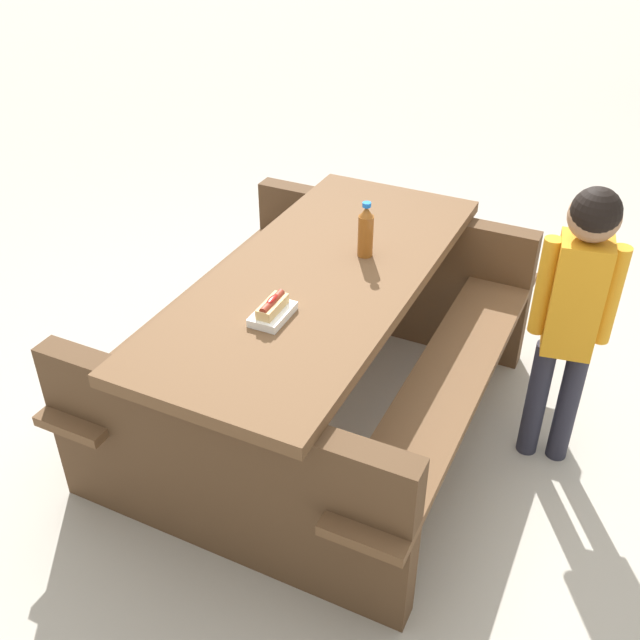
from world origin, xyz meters
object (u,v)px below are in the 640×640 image
object	(u,v)px
soda_bottle	(366,231)
hotdog_tray	(273,310)
picnic_table	(320,336)
child_in_coat	(576,298)

from	to	relation	value
soda_bottle	hotdog_tray	world-z (taller)	soda_bottle
picnic_table	child_in_coat	bearing A→B (deg)	92.08
picnic_table	child_in_coat	distance (m)	1.01
child_in_coat	hotdog_tray	bearing A→B (deg)	-69.40
picnic_table	soda_bottle	world-z (taller)	soda_bottle
soda_bottle	hotdog_tray	distance (m)	0.58
picnic_table	hotdog_tray	world-z (taller)	hotdog_tray
soda_bottle	child_in_coat	world-z (taller)	child_in_coat
soda_bottle	hotdog_tray	size ratio (longest dim) A/B	1.18
hotdog_tray	child_in_coat	bearing A→B (deg)	110.60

